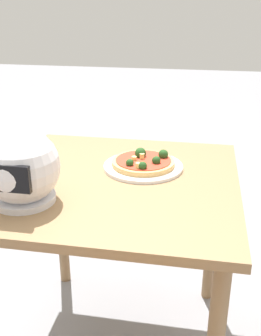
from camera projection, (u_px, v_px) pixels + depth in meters
The scene contains 4 objects.
dining_table at pixel (117, 207), 1.47m from camera, with size 0.83×0.85×0.76m.
pizza_plate at pixel (143, 166), 1.51m from camera, with size 0.29×0.29×0.01m, color white.
pizza at pixel (144, 161), 1.50m from camera, with size 0.23×0.23×0.05m.
motorcycle_helmet at pixel (21, 168), 1.22m from camera, with size 0.23×0.23×0.23m.
Camera 1 is at (-0.28, 1.27, 1.34)m, focal length 43.86 mm.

